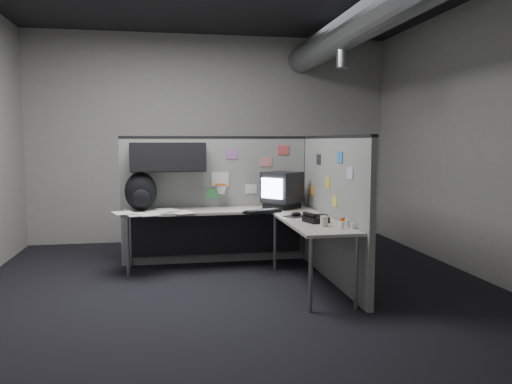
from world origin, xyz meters
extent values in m
cube|color=black|center=(0.00, 0.00, -0.01)|extent=(5.60, 5.60, 0.01)
cube|color=#9E9E99|center=(0.00, 2.80, 1.60)|extent=(5.60, 0.01, 3.20)
cube|color=#9E9E99|center=(0.00, -2.80, 1.60)|extent=(5.60, 0.01, 3.20)
cube|color=#9E9E99|center=(2.80, 0.00, 1.60)|extent=(0.01, 5.60, 3.20)
cylinder|color=slate|center=(1.40, 0.00, 2.85)|extent=(0.40, 5.49, 0.40)
cylinder|color=slate|center=(1.40, 0.80, 2.60)|extent=(0.16, 0.16, 0.30)
cube|color=gray|center=(-0.08, 1.30, 0.80)|extent=(2.43, 0.06, 1.60)
cube|color=black|center=(-0.08, 1.30, 1.61)|extent=(2.43, 0.07, 0.03)
cube|color=black|center=(1.10, 1.30, 0.80)|extent=(0.07, 0.07, 1.60)
cube|color=black|center=(-0.70, 1.10, 1.38)|extent=(0.90, 0.35, 0.35)
cube|color=black|center=(-0.70, 0.93, 1.38)|extent=(0.90, 0.02, 0.33)
cube|color=silver|center=(-0.05, 1.26, 1.08)|extent=(0.22, 0.02, 0.18)
torus|color=#D85914|center=(-0.05, 1.17, 1.02)|extent=(0.16, 0.16, 0.01)
cone|color=white|center=(-0.05, 1.17, 0.96)|extent=(0.14, 0.14, 0.11)
cube|color=gray|center=(-0.95, 1.26, 1.02)|extent=(0.15, 0.01, 0.12)
cube|color=#B266B2|center=(0.10, 1.26, 1.40)|extent=(0.15, 0.01, 0.12)
cube|color=silver|center=(0.35, 1.26, 0.95)|extent=(0.15, 0.01, 0.12)
cube|color=#D87F7F|center=(0.55, 1.26, 1.30)|extent=(0.15, 0.01, 0.12)
cube|color=#CC4C4C|center=(0.78, 1.26, 1.45)|extent=(0.15, 0.01, 0.12)
cube|color=#4CB266|center=(-0.15, 1.26, 0.90)|extent=(0.15, 0.01, 0.12)
cube|color=gray|center=(1.10, 0.22, 0.80)|extent=(0.06, 2.23, 1.60)
cube|color=black|center=(1.10, 0.22, 1.61)|extent=(0.07, 2.23, 0.03)
cube|color=#26262D|center=(1.06, 0.65, 1.35)|extent=(0.01, 0.15, 0.12)
cube|color=gold|center=(1.06, 0.30, 1.10)|extent=(0.01, 0.15, 0.12)
cube|color=#337FCC|center=(1.06, -0.10, 1.40)|extent=(0.01, 0.15, 0.12)
cube|color=orange|center=(1.06, 0.90, 0.95)|extent=(0.01, 0.15, 0.12)
cube|color=silver|center=(1.06, -0.40, 1.25)|extent=(0.01, 0.15, 0.12)
cube|color=#E5D84C|center=(1.06, 0.05, 0.92)|extent=(0.01, 0.15, 0.12)
cube|color=#AFA89E|center=(-0.10, 0.98, 0.71)|extent=(2.30, 0.56, 0.03)
cube|color=#AFA89E|center=(0.78, -0.07, 0.71)|extent=(0.56, 1.55, 0.03)
cube|color=black|center=(-0.10, 1.20, 0.40)|extent=(2.18, 0.02, 0.55)
cylinder|color=gray|center=(-1.18, 0.76, 0.35)|extent=(0.04, 0.04, 0.70)
cylinder|color=gray|center=(-1.18, 1.20, 0.35)|extent=(0.04, 0.04, 0.70)
cylinder|color=gray|center=(0.56, 0.76, 0.35)|extent=(0.04, 0.04, 0.70)
cylinder|color=gray|center=(0.56, -0.78, 0.35)|extent=(0.04, 0.04, 0.70)
cylinder|color=gray|center=(1.00, -0.78, 0.35)|extent=(0.04, 0.04, 0.70)
cube|color=black|center=(0.69, 0.96, 0.77)|extent=(0.50, 0.50, 0.08)
cube|color=black|center=(0.69, 0.96, 0.99)|extent=(0.56, 0.56, 0.38)
cube|color=white|center=(0.53, 0.82, 0.99)|extent=(0.21, 0.24, 0.25)
cube|color=black|center=(0.37, 0.59, 0.74)|extent=(0.48, 0.33, 0.03)
cube|color=black|center=(0.37, 0.59, 0.76)|extent=(0.44, 0.29, 0.01)
cube|color=black|center=(0.69, 0.26, 0.73)|extent=(0.30, 0.29, 0.01)
ellipsoid|color=black|center=(0.69, 0.26, 0.76)|extent=(0.13, 0.10, 0.05)
cube|color=black|center=(0.79, -0.16, 0.76)|extent=(0.26, 0.27, 0.06)
cylinder|color=black|center=(0.72, -0.17, 0.81)|extent=(0.10, 0.21, 0.04)
cube|color=black|center=(0.85, -0.15, 0.80)|extent=(0.12, 0.14, 0.02)
cylinder|color=silver|center=(1.00, -0.51, 0.77)|extent=(0.05, 0.05, 0.08)
cylinder|color=silver|center=(0.93, -0.56, 0.76)|extent=(0.05, 0.05, 0.07)
cylinder|color=silver|center=(1.03, -0.59, 0.76)|extent=(0.04, 0.04, 0.05)
cylinder|color=#D85914|center=(0.98, -0.46, 0.77)|extent=(0.05, 0.05, 0.09)
cylinder|color=beige|center=(0.80, -0.42, 0.78)|extent=(0.09, 0.09, 0.10)
cube|color=white|center=(-0.55, 0.81, 0.73)|extent=(0.32, 0.38, 0.00)
cube|color=white|center=(-0.85, 0.87, 0.73)|extent=(0.32, 0.38, 0.00)
cube|color=white|center=(-1.07, 0.68, 0.74)|extent=(0.32, 0.38, 0.00)
cube|color=white|center=(-0.72, 0.98, 0.74)|extent=(0.32, 0.38, 0.00)
cube|color=white|center=(-0.94, 0.64, 0.74)|extent=(0.32, 0.38, 0.00)
cube|color=white|center=(-1.22, 0.77, 0.75)|extent=(0.32, 0.38, 0.00)
ellipsoid|color=black|center=(-1.03, 1.04, 0.96)|extent=(0.44, 0.37, 0.47)
ellipsoid|color=black|center=(-1.02, 0.88, 0.90)|extent=(0.23, 0.17, 0.21)
camera|label=1|loc=(-0.71, -5.08, 1.57)|focal=35.00mm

